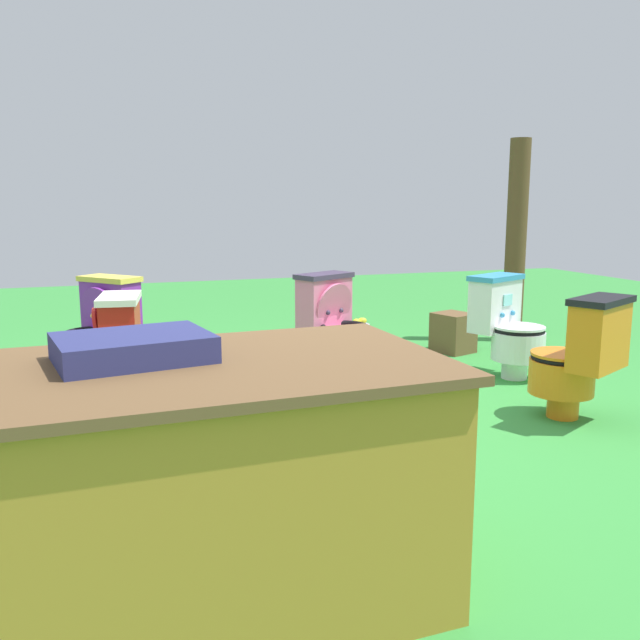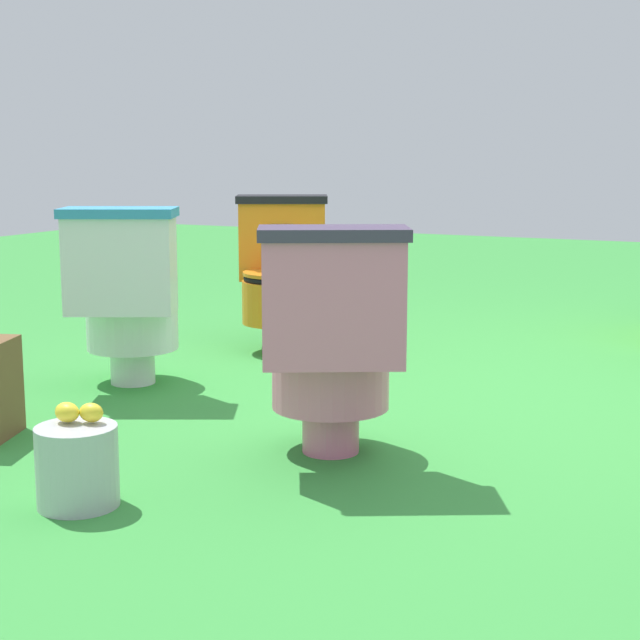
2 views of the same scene
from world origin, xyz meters
The scene contains 10 objects.
ground centered at (0.00, 0.00, 0.00)m, with size 14.00×14.00×0.00m, color green.
toilet_orange centered at (-1.39, 0.57, 0.37)m, with size 0.58×0.62×0.73m.
toilet_pink centered at (-0.45, -0.90, 0.37)m, with size 0.58×0.62×0.73m.
toilet_red centered at (1.17, -0.28, 0.37)m, with size 0.54×0.47×0.73m.
toilet_white centered at (-1.58, -0.39, 0.37)m, with size 0.57×0.62×0.73m.
toilet_purple centered at (1.17, -1.22, 0.37)m, with size 0.63×0.63×0.73m.
vendor_table centered at (0.91, 1.66, 0.39)m, with size 1.49×0.91×0.85m.
wooden_post centered at (-2.39, -1.49, 0.89)m, with size 0.18×0.18×1.79m, color brown.
small_crate centered at (-1.63, -1.22, 0.16)m, with size 0.30×0.27×0.33m, color brown.
lemon_bucket centered at (-0.90, -1.56, 0.12)m, with size 0.22×0.22×0.28m.
Camera 1 is at (1.19, 3.59, 1.24)m, focal length 37.48 mm.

